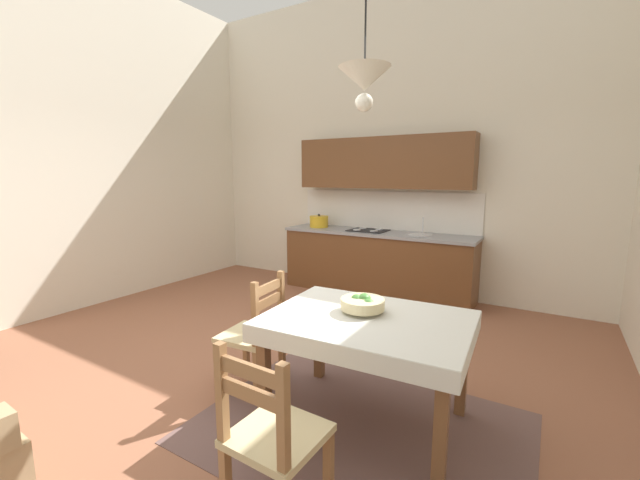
% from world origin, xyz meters
% --- Properties ---
extents(ground_plane, '(6.43, 6.15, 0.10)m').
position_xyz_m(ground_plane, '(0.00, 0.00, -0.05)').
color(ground_plane, '#935B42').
extents(wall_back, '(6.43, 0.12, 4.27)m').
position_xyz_m(wall_back, '(0.00, 2.83, 2.13)').
color(wall_back, silver).
rests_on(wall_back, ground_plane).
extents(wall_left, '(0.12, 6.15, 4.27)m').
position_xyz_m(wall_left, '(-2.97, 0.00, 2.13)').
color(wall_left, silver).
rests_on(wall_left, ground_plane).
extents(area_rug, '(2.10, 1.60, 0.01)m').
position_xyz_m(area_rug, '(1.17, -0.43, 0.00)').
color(area_rug, brown).
rests_on(area_rug, ground_plane).
extents(kitchen_cabinetry, '(2.72, 0.63, 2.20)m').
position_xyz_m(kitchen_cabinetry, '(0.06, 2.50, 0.86)').
color(kitchen_cabinetry, brown).
rests_on(kitchen_cabinetry, ground_plane).
extents(dining_table, '(1.37, 1.04, 0.75)m').
position_xyz_m(dining_table, '(1.17, -0.33, 0.62)').
color(dining_table, brown).
rests_on(dining_table, ground_plane).
extents(dining_chair_tv_side, '(0.46, 0.46, 0.93)m').
position_xyz_m(dining_chair_tv_side, '(0.23, -0.38, 0.44)').
color(dining_chair_tv_side, '#D1BC89').
rests_on(dining_chair_tv_side, ground_plane).
extents(dining_chair_camera_side, '(0.43, 0.43, 0.93)m').
position_xyz_m(dining_chair_camera_side, '(1.10, -1.27, 0.44)').
color(dining_chair_camera_side, '#D1BC89').
rests_on(dining_chair_camera_side, ground_plane).
extents(fruit_bowl, '(0.30, 0.30, 0.12)m').
position_xyz_m(fruit_bowl, '(1.10, -0.26, 0.81)').
color(fruit_bowl, beige).
rests_on(fruit_bowl, dining_table).
extents(pendant_lamp, '(0.32, 0.32, 0.81)m').
position_xyz_m(pendant_lamp, '(1.11, -0.32, 2.25)').
color(pendant_lamp, black).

